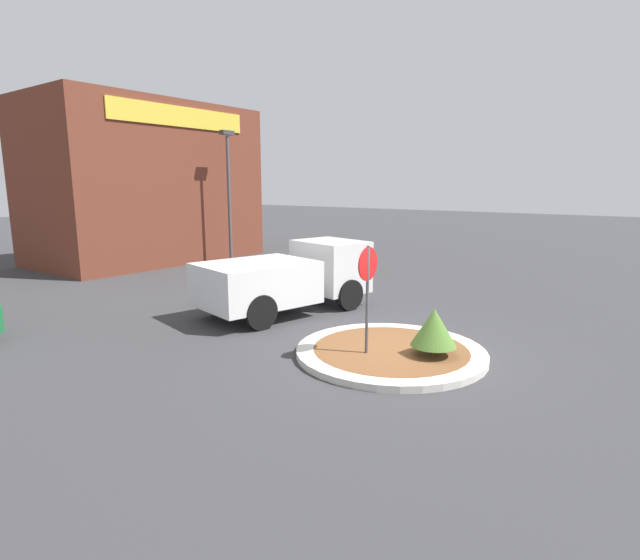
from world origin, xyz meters
TOP-DOWN VIEW (x-y plane):
  - ground_plane at (0.00, 0.00)m, footprint 120.00×120.00m
  - traffic_island at (0.00, 0.00)m, footprint 4.27×4.27m
  - stop_sign at (-0.55, 0.30)m, footprint 0.74×0.07m
  - island_shrub at (0.18, -0.94)m, footprint 0.99×0.99m
  - utility_truck at (1.63, 4.41)m, footprint 5.61×3.33m
  - storefront_building at (5.51, 17.09)m, footprint 10.46×6.07m
  - light_pole at (7.15, 12.82)m, footprint 0.70×0.30m

SIDE VIEW (x-z plane):
  - ground_plane at x=0.00m, z-range 0.00..0.00m
  - traffic_island at x=0.00m, z-range 0.00..0.15m
  - island_shrub at x=0.18m, z-range 0.26..1.30m
  - utility_truck at x=1.63m, z-range 0.06..2.09m
  - stop_sign at x=-0.55m, z-range 0.50..3.02m
  - light_pole at x=7.15m, z-range 0.55..6.83m
  - storefront_building at x=5.51m, z-range 0.00..7.64m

